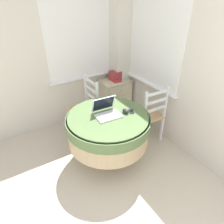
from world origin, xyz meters
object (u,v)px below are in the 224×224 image
object	(u,v)px
round_dining_table	(108,127)
computer_mouse	(126,111)
laptop	(107,112)
storage_box	(115,75)
corner_cabinet	(115,97)
cell_phone	(131,111)
book_on_cabinet	(115,80)
dining_chair_near_right_window	(149,116)
dining_chair_near_back_window	(85,109)

from	to	relation	value
round_dining_table	computer_mouse	world-z (taller)	computer_mouse
laptop	storage_box	distance (m)	1.31
laptop	corner_cabinet	size ratio (longest dim) A/B	0.47
cell_phone	book_on_cabinet	xyz separation A→B (m)	(0.46, 1.10, -0.06)
dining_chair_near_right_window	dining_chair_near_back_window	bearing A→B (deg)	136.26
round_dining_table	dining_chair_near_back_window	world-z (taller)	dining_chair_near_back_window
dining_chair_near_back_window	storage_box	world-z (taller)	dining_chair_near_back_window
dining_chair_near_right_window	corner_cabinet	world-z (taller)	dining_chair_near_right_window
cell_phone	dining_chair_near_back_window	bearing A→B (deg)	107.79
laptop	dining_chair_near_right_window	size ratio (longest dim) A/B	0.34
computer_mouse	dining_chair_near_back_window	size ratio (longest dim) A/B	0.11
laptop	corner_cabinet	bearing A→B (deg)	52.63
laptop	cell_phone	distance (m)	0.32
storage_box	book_on_cabinet	world-z (taller)	storage_box
computer_mouse	cell_phone	world-z (taller)	computer_mouse
cell_phone	corner_cabinet	size ratio (longest dim) A/B	0.19
round_dining_table	book_on_cabinet	bearing A→B (deg)	53.42
computer_mouse	corner_cabinet	size ratio (longest dim) A/B	0.15
round_dining_table	cell_phone	world-z (taller)	cell_phone
corner_cabinet	storage_box	world-z (taller)	storage_box
dining_chair_near_right_window	storage_box	size ratio (longest dim) A/B	5.13
corner_cabinet	book_on_cabinet	distance (m)	0.35
corner_cabinet	storage_box	distance (m)	0.42
storage_box	book_on_cabinet	bearing A→B (deg)	-122.86
round_dining_table	cell_phone	distance (m)	0.36
round_dining_table	dining_chair_near_right_window	distance (m)	0.77
round_dining_table	storage_box	distance (m)	1.34
computer_mouse	cell_phone	size ratio (longest dim) A/B	0.81
dining_chair_near_back_window	storage_box	distance (m)	0.87
round_dining_table	storage_box	size ratio (longest dim) A/B	5.77
round_dining_table	cell_phone	bearing A→B (deg)	-14.07
round_dining_table	computer_mouse	size ratio (longest dim) A/B	10.38
dining_chair_near_back_window	dining_chair_near_right_window	size ratio (longest dim) A/B	1.00
laptop	book_on_cabinet	world-z (taller)	laptop
computer_mouse	book_on_cabinet	world-z (taller)	computer_mouse
book_on_cabinet	dining_chair_near_back_window	bearing A→B (deg)	-160.36
round_dining_table	dining_chair_near_back_window	distance (m)	0.77
dining_chair_near_back_window	book_on_cabinet	world-z (taller)	dining_chair_near_back_window
laptop	storage_box	size ratio (longest dim) A/B	1.75
laptop	dining_chair_near_back_window	bearing A→B (deg)	87.46
cell_phone	book_on_cabinet	size ratio (longest dim) A/B	0.58
dining_chair_near_right_window	corner_cabinet	distance (m)	0.98
laptop	cell_phone	xyz separation A→B (m)	(0.30, -0.10, -0.04)
computer_mouse	laptop	bearing A→B (deg)	158.35
round_dining_table	dining_chair_near_back_window	bearing A→B (deg)	87.73
corner_cabinet	round_dining_table	bearing A→B (deg)	-126.52
round_dining_table	book_on_cabinet	xyz separation A→B (m)	(0.76, 1.02, 0.11)
dining_chair_near_right_window	computer_mouse	bearing A→B (deg)	-165.85
dining_chair_near_right_window	book_on_cabinet	size ratio (longest dim) A/B	4.39
book_on_cabinet	cell_phone	bearing A→B (deg)	-112.73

